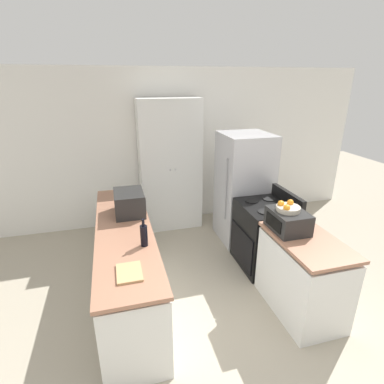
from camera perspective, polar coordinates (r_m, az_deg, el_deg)
The scene contains 12 objects.
ground_plane at distance 3.09m, azimuth 10.20°, elevation -31.01°, with size 14.00×14.00×0.00m, color #A89E89.
wall_back at distance 5.17m, azimuth -4.39°, elevation 8.28°, with size 7.00×0.06×2.60m.
counter_left at distance 3.63m, azimuth -12.32°, elevation -12.99°, with size 0.60×2.50×0.88m.
counter_right at distance 3.54m, azimuth 20.20°, elevation -14.83°, with size 0.60×0.99×0.88m.
pantry_cabinet at distance 4.96m, azimuth -4.22°, elevation 5.01°, with size 0.99×0.48×2.15m.
stove at distance 4.17m, azimuth 13.58°, elevation -7.99°, with size 0.66×0.75×1.04m.
refrigerator at distance 4.66m, azimuth 9.77°, elevation 0.70°, with size 0.73×0.75×1.68m.
microwave at distance 3.67m, azimuth -11.84°, elevation -1.99°, with size 0.35×0.46×0.28m.
wine_bottle at distance 2.96m, azimuth -9.15°, elevation -8.12°, with size 0.07×0.07×0.29m.
toaster_oven at distance 3.37m, azimuth 17.79°, elevation -5.22°, with size 0.35×0.43×0.23m.
fruit_bowl at distance 3.31m, azimuth 17.76°, elevation -2.84°, with size 0.25×0.25×0.10m.
cutting_board at distance 2.65m, azimuth -11.87°, elevation -14.77°, with size 0.21×0.28×0.02m.
Camera 1 is at (-0.95, -1.68, 2.42)m, focal length 28.00 mm.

